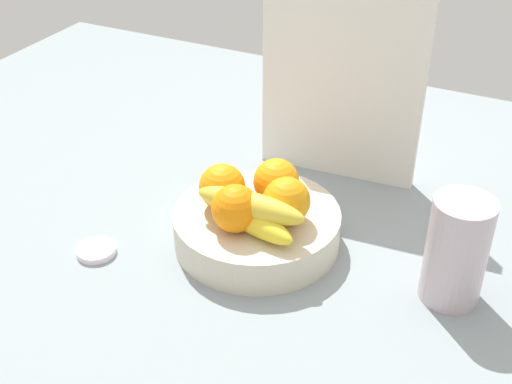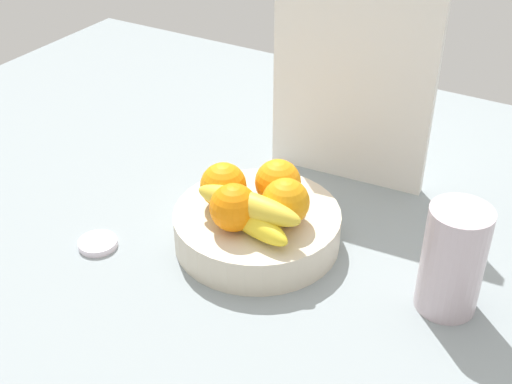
# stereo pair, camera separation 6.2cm
# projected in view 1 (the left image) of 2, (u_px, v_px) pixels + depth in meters

# --- Properties ---
(ground_plane) EXTENTS (1.80, 1.40, 0.03)m
(ground_plane) POSITION_uv_depth(u_px,v_px,m) (257.00, 249.00, 1.08)
(ground_plane) COLOR gray
(fruit_bowl) EXTENTS (0.26, 0.26, 0.06)m
(fruit_bowl) POSITION_uv_depth(u_px,v_px,m) (256.00, 229.00, 1.05)
(fruit_bowl) COLOR beige
(fruit_bowl) RESTS_ON ground_plane
(orange_front_left) EXTENTS (0.07, 0.07, 0.07)m
(orange_front_left) POSITION_uv_depth(u_px,v_px,m) (276.00, 181.00, 1.05)
(orange_front_left) COLOR orange
(orange_front_left) RESTS_ON fruit_bowl
(orange_front_right) EXTENTS (0.07, 0.07, 0.07)m
(orange_front_right) POSITION_uv_depth(u_px,v_px,m) (222.00, 187.00, 1.04)
(orange_front_right) COLOR orange
(orange_front_right) RESTS_ON fruit_bowl
(orange_center) EXTENTS (0.07, 0.07, 0.07)m
(orange_center) POSITION_uv_depth(u_px,v_px,m) (236.00, 208.00, 0.99)
(orange_center) COLOR orange
(orange_center) RESTS_ON fruit_bowl
(orange_back_left) EXTENTS (0.07, 0.07, 0.07)m
(orange_back_left) POSITION_uv_depth(u_px,v_px,m) (286.00, 201.00, 1.00)
(orange_back_left) COLOR orange
(orange_back_left) RESTS_ON fruit_bowl
(banana_bunch) EXTENTS (0.17, 0.09, 0.06)m
(banana_bunch) POSITION_uv_depth(u_px,v_px,m) (249.00, 212.00, 0.99)
(banana_bunch) COLOR yellow
(banana_bunch) RESTS_ON fruit_bowl
(cutting_board) EXTENTS (0.28, 0.04, 0.36)m
(cutting_board) POSITION_uv_depth(u_px,v_px,m) (342.00, 80.00, 1.15)
(cutting_board) COLOR white
(cutting_board) RESTS_ON ground_plane
(thermos_tumbler) EXTENTS (0.08, 0.08, 0.16)m
(thermos_tumbler) POSITION_uv_depth(u_px,v_px,m) (456.00, 251.00, 0.92)
(thermos_tumbler) COLOR #C0AEB6
(thermos_tumbler) RESTS_ON ground_plane
(jar_lid) EXTENTS (0.06, 0.06, 0.01)m
(jar_lid) POSITION_uv_depth(u_px,v_px,m) (96.00, 251.00, 1.05)
(jar_lid) COLOR white
(jar_lid) RESTS_ON ground_plane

